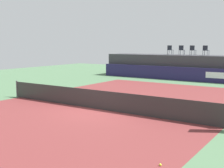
# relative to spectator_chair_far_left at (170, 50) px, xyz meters

# --- Properties ---
(ground_plane) EXTENTS (48.00, 48.00, 0.00)m
(ground_plane) POSITION_rel_spectator_chair_far_left_xyz_m (2.70, -12.05, -2.69)
(ground_plane) COLOR #4C704C
(court_inner) EXTENTS (12.00, 22.00, 0.00)m
(court_inner) POSITION_rel_spectator_chair_far_left_xyz_m (2.70, -15.05, -2.69)
(court_inner) COLOR maroon
(court_inner) RESTS_ON ground
(sponsor_wall) EXTENTS (18.00, 0.22, 1.20)m
(sponsor_wall) POSITION_rel_spectator_chair_far_left_xyz_m (2.71, -1.55, -2.09)
(sponsor_wall) COLOR #231E4C
(sponsor_wall) RESTS_ON ground
(spectator_platform) EXTENTS (18.00, 2.80, 2.20)m
(spectator_platform) POSITION_rel_spectator_chair_far_left_xyz_m (2.70, 0.25, -1.59)
(spectator_platform) COLOR #38383D
(spectator_platform) RESTS_ON ground
(spectator_chair_far_left) EXTENTS (0.45, 0.45, 0.89)m
(spectator_chair_far_left) POSITION_rel_spectator_chair_far_left_xyz_m (0.00, 0.00, 0.00)
(spectator_chair_far_left) COLOR #1E232D
(spectator_chair_far_left) RESTS_ON spectator_platform
(spectator_chair_left) EXTENTS (0.46, 0.46, 0.89)m
(spectator_chair_left) POSITION_rel_spectator_chair_far_left_xyz_m (1.09, 0.14, 0.00)
(spectator_chair_left) COLOR #1E232D
(spectator_chair_left) RESTS_ON spectator_platform
(spectator_chair_center) EXTENTS (0.46, 0.46, 0.89)m
(spectator_chair_center) POSITION_rel_spectator_chair_far_left_xyz_m (2.20, -0.02, 0.00)
(spectator_chair_center) COLOR #1E232D
(spectator_chair_center) RESTS_ON spectator_platform
(spectator_chair_right) EXTENTS (0.48, 0.48, 0.89)m
(spectator_chair_right) POSITION_rel_spectator_chair_far_left_xyz_m (3.39, -0.03, 0.00)
(spectator_chair_right) COLOR #1E232D
(spectator_chair_right) RESTS_ON spectator_platform
(tennis_net) EXTENTS (12.40, 0.02, 0.95)m
(tennis_net) POSITION_rel_spectator_chair_far_left_xyz_m (2.70, -15.05, -2.22)
(tennis_net) COLOR #2D2D2D
(tennis_net) RESTS_ON ground
(net_post_near) EXTENTS (0.10, 0.10, 1.00)m
(net_post_near) POSITION_rel_spectator_chair_far_left_xyz_m (-3.50, -15.05, -2.19)
(net_post_near) COLOR #4C4C51
(net_post_near) RESTS_ON ground
(tennis_ball) EXTENTS (0.07, 0.07, 0.07)m
(tennis_ball) POSITION_rel_spectator_chair_far_left_xyz_m (8.20, -19.74, -2.66)
(tennis_ball) COLOR #D8EA33
(tennis_ball) RESTS_ON court_inner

